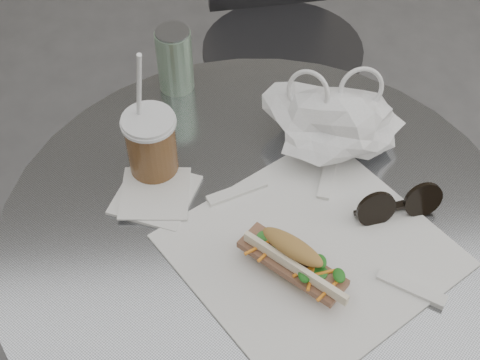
{
  "coord_description": "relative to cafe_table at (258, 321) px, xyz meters",
  "views": [
    {
      "loc": [
        -0.08,
        -0.37,
        1.5
      ],
      "look_at": [
        -0.03,
        0.25,
        0.79
      ],
      "focal_mm": 50.0,
      "sensor_mm": 36.0,
      "label": 1
    }
  ],
  "objects": [
    {
      "name": "cafe_table",
      "position": [
        0.0,
        0.0,
        0.0
      ],
      "size": [
        0.76,
        0.76,
        0.74
      ],
      "color": "slate",
      "rests_on": "ground"
    },
    {
      "name": "chair_far",
      "position": [
        0.14,
        0.78,
        -0.13
      ],
      "size": [
        0.4,
        0.41,
        0.75
      ],
      "rotation": [
        0.0,
        0.0,
        3.22
      ],
      "color": "#303032",
      "rests_on": "ground"
    },
    {
      "name": "sandwich_paper",
      "position": [
        0.06,
        -0.05,
        0.28
      ],
      "size": [
        0.45,
        0.45,
        0.0
      ],
      "primitive_type": "cube",
      "rotation": [
        0.0,
        0.0,
        0.56
      ],
      "color": "white",
      "rests_on": "cafe_table"
    },
    {
      "name": "banh_mi",
      "position": [
        0.03,
        -0.08,
        0.31
      ],
      "size": [
        0.18,
        0.19,
        0.06
      ],
      "rotation": [
        0.0,
        0.0,
        -0.77
      ],
      "color": "#A67F3E",
      "rests_on": "sandwich_paper"
    },
    {
      "name": "iced_coffee",
      "position": [
        -0.15,
        0.12,
        0.33
      ],
      "size": [
        0.08,
        0.08,
        0.23
      ],
      "color": "brown",
      "rests_on": "cafe_table"
    },
    {
      "name": "sunglasses",
      "position": [
        0.2,
        0.0,
        0.3
      ],
      "size": [
        0.13,
        0.05,
        0.06
      ],
      "rotation": [
        0.0,
        0.0,
        0.15
      ],
      "color": "black",
      "rests_on": "cafe_table"
    },
    {
      "name": "plastic_bag",
      "position": [
        0.13,
        0.15,
        0.32
      ],
      "size": [
        0.23,
        0.2,
        0.1
      ],
      "primitive_type": null,
      "rotation": [
        0.0,
        0.0,
        -0.3
      ],
      "color": "white",
      "rests_on": "cafe_table"
    },
    {
      "name": "napkin_stack",
      "position": [
        -0.15,
        0.07,
        0.28
      ],
      "size": [
        0.15,
        0.15,
        0.01
      ],
      "color": "white",
      "rests_on": "cafe_table"
    },
    {
      "name": "drink_can",
      "position": [
        -0.11,
        0.32,
        0.33
      ],
      "size": [
        0.06,
        0.06,
        0.11
      ],
      "color": "#538E5D",
      "rests_on": "cafe_table"
    }
  ]
}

